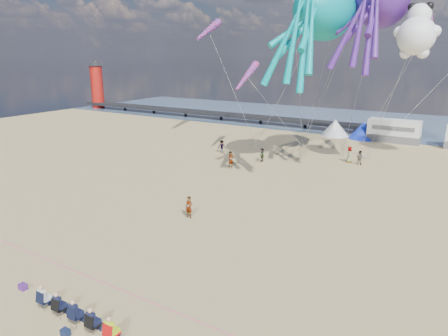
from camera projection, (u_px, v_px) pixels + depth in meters
ground at (175, 249)px, 24.47m from camera, size 120.00×120.00×0.00m
water at (371, 122)px, 69.60m from camera, size 120.00×120.00×0.00m
pier at (203, 113)px, 74.33m from camera, size 60.00×3.00×0.50m
lighthouse at (97, 87)px, 87.40m from camera, size 2.60×2.60×9.00m
motorhome_0 at (394, 131)px, 53.88m from camera, size 6.60×2.50×3.00m
tent_white at (335, 128)px, 57.97m from camera, size 4.00×4.00×2.40m
tent_blue at (363, 130)px, 55.96m from camera, size 4.00×4.00×2.40m
spectator_row at (76, 312)px, 17.42m from camera, size 6.10×0.90×1.30m
cooler_purple at (23, 287)px, 20.17m from camera, size 0.40×0.30×0.32m
cooler_navy at (65, 332)px, 16.88m from camera, size 0.38×0.28×0.30m
rope_line at (115, 287)px, 20.37m from camera, size 34.00×0.03×0.03m
standing_person at (189, 207)px, 28.87m from camera, size 0.60×0.39×1.63m
beachgoer_0 at (349, 154)px, 43.77m from camera, size 0.51×0.69×1.75m
beachgoer_1 at (360, 158)px, 42.84m from camera, size 0.85×0.63×1.58m
beachgoer_2 at (222, 147)px, 48.02m from camera, size 0.91×0.82×1.54m
beachgoer_4 at (262, 155)px, 44.21m from camera, size 0.65×0.95×1.49m
beachgoer_5 at (231, 160)px, 41.56m from camera, size 1.20×1.72×1.79m
sandbag_a at (256, 146)px, 51.38m from camera, size 0.50×0.35×0.22m
sandbag_b at (342, 155)px, 46.60m from camera, size 0.50×0.35×0.22m
sandbag_c at (366, 158)px, 45.44m from camera, size 0.50×0.35×0.22m
sandbag_d at (356, 153)px, 47.48m from camera, size 0.50×0.35×0.22m
sandbag_e at (302, 147)px, 50.65m from camera, size 0.50×0.35×0.22m
kite_octopus_teal at (324, 11)px, 35.75m from camera, size 7.04×11.14×11.81m
kite_octopus_purple at (381, 0)px, 37.88m from camera, size 7.04×11.11×11.77m
kite_panda at (416, 36)px, 35.62m from camera, size 4.86×4.69×5.71m
windsock_left at (208, 30)px, 52.38m from camera, size 2.20×6.94×6.85m
windsock_mid at (430, 26)px, 37.07m from camera, size 2.51×6.33×6.27m
windsock_right at (247, 76)px, 45.28m from camera, size 1.08×5.54×5.51m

